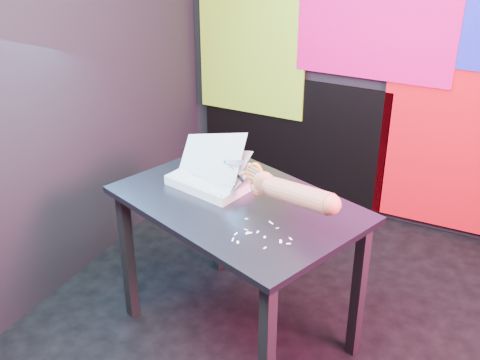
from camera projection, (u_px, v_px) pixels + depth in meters
The scene contains 7 objects.
room at pixel (340, 90), 2.20m from camera, with size 3.01×3.01×2.71m.
backdrop at pixel (423, 84), 3.52m from camera, with size 2.88×0.05×2.08m.
work_table at pixel (238, 221), 2.73m from camera, with size 1.26×1.05×0.75m.
printout_stack at pixel (212, 180), 2.81m from camera, with size 0.41×0.34×0.28m.
scissors at pixel (253, 177), 2.60m from camera, with size 0.25×0.12×0.15m.
hand_forearm at pixel (294, 193), 2.41m from camera, with size 0.47×0.25×0.16m.
paper_clippings at pixel (260, 235), 2.43m from camera, with size 0.25×0.22×0.00m.
Camera 1 is at (0.61, -2.05, 2.05)m, focal length 45.00 mm.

